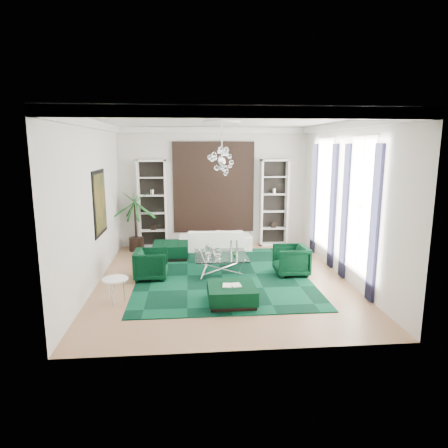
{
  "coord_description": "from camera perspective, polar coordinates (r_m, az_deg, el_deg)",
  "views": [
    {
      "loc": [
        -0.8,
        -9.32,
        3.23
      ],
      "look_at": [
        0.07,
        0.5,
        1.28
      ],
      "focal_mm": 32.0,
      "sensor_mm": 36.0,
      "label": 1
    }
  ],
  "objects": [
    {
      "name": "book",
      "position": [
        8.32,
        1.11,
        -8.7
      ],
      "size": [
        0.38,
        0.26,
        0.03
      ],
      "primitive_type": "cube",
      "color": "white",
      "rests_on": "ottoman_front"
    },
    {
      "name": "armchair_right",
      "position": [
        10.27,
        9.56,
        -5.13
      ],
      "size": [
        0.83,
        0.8,
        0.75
      ],
      "primitive_type": "imported",
      "rotation": [
        0.0,
        0.0,
        -1.57
      ],
      "color": "black",
      "rests_on": "floor"
    },
    {
      "name": "ottoman_front",
      "position": [
        8.39,
        1.1,
        -10.05
      ],
      "size": [
        0.98,
        0.98,
        0.39
      ],
      "primitive_type": "cube",
      "color": "black",
      "rests_on": "floor"
    },
    {
      "name": "sofa",
      "position": [
        12.54,
        -1.28,
        -2.22
      ],
      "size": [
        2.24,
        0.88,
        0.65
      ],
      "primitive_type": "imported",
      "rotation": [
        0.0,
        0.0,
        3.14
      ],
      "color": "white",
      "rests_on": "floor"
    },
    {
      "name": "armchair_left",
      "position": [
        9.99,
        -10.36,
        -5.69
      ],
      "size": [
        0.8,
        0.78,
        0.73
      ],
      "primitive_type": "imported",
      "rotation": [
        0.0,
        0.0,
        1.57
      ],
      "color": "black",
      "rests_on": "floor"
    },
    {
      "name": "window_far",
      "position": [
        11.55,
        14.16,
        4.21
      ],
      "size": [
        0.03,
        1.1,
        2.9
      ],
      "primitive_type": "cube",
      "color": "white",
      "rests_on": "wall_right"
    },
    {
      "name": "wall_back",
      "position": [
        12.93,
        -1.51,
        5.26
      ],
      "size": [
        6.0,
        0.02,
        3.8
      ],
      "primitive_type": "cube",
      "color": "silver",
      "rests_on": "ground"
    },
    {
      "name": "shelving_right",
      "position": [
        13.06,
        7.14,
        3.03
      ],
      "size": [
        0.9,
        0.38,
        2.8
      ],
      "primitive_type": null,
      "color": "white",
      "rests_on": "floor"
    },
    {
      "name": "ceiling_medallion",
      "position": [
        9.67,
        -0.33,
        14.36
      ],
      "size": [
        0.9,
        0.9,
        0.05
      ],
      "primitive_type": "cylinder",
      "color": "white",
      "rests_on": "ceiling"
    },
    {
      "name": "palm",
      "position": [
        12.54,
        -12.58,
        1.78
      ],
      "size": [
        1.55,
        1.55,
        2.49
      ],
      "primitive_type": null,
      "color": "#1A6122",
      "rests_on": "floor"
    },
    {
      "name": "curtain_far_b",
      "position": [
        12.3,
        12.77,
        3.51
      ],
      "size": [
        0.07,
        0.3,
        3.25
      ],
      "primitive_type": "cube",
      "color": "black",
      "rests_on": "floor"
    },
    {
      "name": "painting",
      "position": [
        10.25,
        -17.27,
        2.92
      ],
      "size": [
        0.04,
        1.3,
        1.6
      ],
      "primitive_type": "cube",
      "color": "black",
      "rests_on": "wall_left"
    },
    {
      "name": "side_table",
      "position": [
        8.7,
        -15.22,
        -9.22
      ],
      "size": [
        0.54,
        0.54,
        0.52
      ],
      "primitive_type": "cylinder",
      "color": "white",
      "rests_on": "floor"
    },
    {
      "name": "rug",
      "position": [
        10.18,
        -0.31,
        -7.28
      ],
      "size": [
        4.2,
        5.0,
        0.02
      ],
      "primitive_type": "cube",
      "color": "black",
      "rests_on": "floor"
    },
    {
      "name": "wall_right",
      "position": [
        10.16,
        17.02,
        3.15
      ],
      "size": [
        0.02,
        7.0,
        3.8
      ],
      "primitive_type": "cube",
      "color": "silver",
      "rests_on": "ground"
    },
    {
      "name": "wall_front",
      "position": [
        6.02,
        2.7,
        -1.63
      ],
      "size": [
        6.0,
        0.02,
        3.8
      ],
      "primitive_type": "cube",
      "color": "silver",
      "rests_on": "ground"
    },
    {
      "name": "curtain_near_b",
      "position": [
        10.07,
        16.91,
        1.65
      ],
      "size": [
        0.07,
        0.3,
        3.25
      ],
      "primitive_type": "cube",
      "color": "black",
      "rests_on": "floor"
    },
    {
      "name": "floor",
      "position": [
        9.9,
        -0.16,
        -7.93
      ],
      "size": [
        6.0,
        7.0,
        0.02
      ],
      "primitive_type": "cube",
      "color": "#A97D59",
      "rests_on": "ground"
    },
    {
      "name": "window_near",
      "position": [
        9.33,
        18.96,
        2.36
      ],
      "size": [
        0.03,
        1.1,
        2.9
      ],
      "primitive_type": "cube",
      "color": "white",
      "rests_on": "wall_right"
    },
    {
      "name": "curtain_far_a",
      "position": [
        10.84,
        15.27,
        2.39
      ],
      "size": [
        0.07,
        0.3,
        3.25
      ],
      "primitive_type": "cube",
      "color": "black",
      "rests_on": "floor"
    },
    {
      "name": "crown_molding",
      "position": [
        9.37,
        -0.18,
        14.04
      ],
      "size": [
        6.0,
        7.0,
        0.18
      ],
      "primitive_type": null,
      "color": "white",
      "rests_on": "ceiling"
    },
    {
      "name": "coffee_table",
      "position": [
        10.35,
        -0.43,
        -5.68
      ],
      "size": [
        1.34,
        1.34,
        0.46
      ],
      "primitive_type": null,
      "color": "white",
      "rests_on": "floor"
    },
    {
      "name": "table_plant",
      "position": [
        10.02,
        1.62,
        -4.24
      ],
      "size": [
        0.12,
        0.1,
        0.22
      ],
      "primitive_type": "imported",
      "color": "#1A6122",
      "rests_on": "coffee_table"
    },
    {
      "name": "curtain_near_a",
      "position": [
        8.66,
        20.72,
        -0.08
      ],
      "size": [
        0.07,
        0.3,
        3.25
      ],
      "primitive_type": "cube",
      "color": "black",
      "rests_on": "floor"
    },
    {
      "name": "ceiling",
      "position": [
        9.38,
        -0.18,
        14.71
      ],
      "size": [
        6.0,
        7.0,
        0.02
      ],
      "primitive_type": "cube",
      "color": "white",
      "rests_on": "ground"
    },
    {
      "name": "shelving_left",
      "position": [
        12.82,
        -10.18,
        2.78
      ],
      "size": [
        0.9,
        0.38,
        2.8
      ],
      "primitive_type": null,
      "color": "white",
      "rests_on": "floor"
    },
    {
      "name": "chandelier",
      "position": [
        9.66,
        -0.33,
        8.91
      ],
      "size": [
        0.78,
        0.78,
        0.7
      ],
      "primitive_type": null,
      "color": "white",
      "rests_on": "ceiling"
    },
    {
      "name": "tapestry",
      "position": [
        12.88,
        -1.49,
        5.24
      ],
      "size": [
        2.5,
        0.06,
        2.8
      ],
      "primitive_type": "cube",
      "color": "black",
      "rests_on": "wall_back"
    },
    {
      "name": "ottoman_side",
      "position": [
        11.73,
        -7.61,
        -3.79
      ],
      "size": [
        1.0,
        1.0,
        0.45
      ],
      "primitive_type": "cube",
      "color": "black",
      "rests_on": "floor"
    },
    {
      "name": "wall_left",
      "position": [
        9.67,
        -18.25,
        2.7
      ],
      "size": [
        0.02,
        7.0,
        3.8
      ],
      "primitive_type": "cube",
      "color": "silver",
      "rests_on": "ground"
    }
  ]
}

